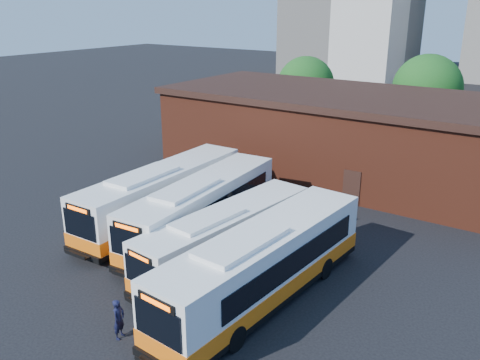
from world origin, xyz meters
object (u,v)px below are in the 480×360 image
Objects in this scene: bus_mideast at (227,239)px; bus_east at (263,267)px; bus_west at (163,197)px; bus_midwest at (202,210)px; transit_worker at (119,319)px.

bus_east reaches higher than bus_mideast.
bus_mideast is (6.45, -2.20, -0.20)m from bus_west.
bus_midwest is at bearing 153.77° from bus_mideast.
bus_west is 7.70× the size of transit_worker.
bus_east is 6.60m from transit_worker.
transit_worker is (0.01, -7.41, -0.57)m from bus_mideast.
bus_mideast is 7.43m from transit_worker.
bus_west is 11.60m from transit_worker.
bus_west is at bearing 172.20° from bus_midwest.
bus_west is 0.98× the size of bus_east.
bus_west reaches higher than bus_midwest.
bus_midwest is at bearing -4.86° from bus_west.
bus_mideast reaches higher than transit_worker.
bus_midwest reaches higher than bus_mideast.
transit_worker is (3.20, -9.41, -0.73)m from bus_midwest.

